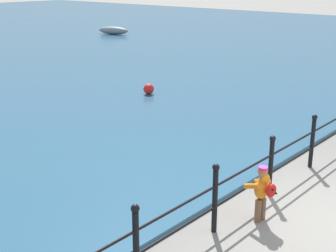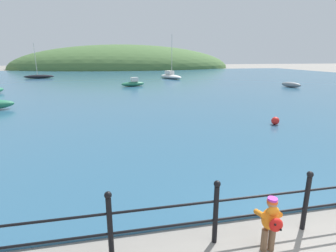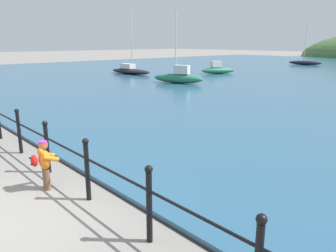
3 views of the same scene
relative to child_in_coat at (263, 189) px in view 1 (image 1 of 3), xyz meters
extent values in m
cylinder|color=black|center=(-2.62, 0.41, -0.06)|extent=(0.09, 0.09, 1.10)
sphere|color=black|center=(-2.62, 0.41, 0.54)|extent=(0.12, 0.12, 0.12)
cylinder|color=black|center=(-0.81, 0.41, -0.06)|extent=(0.09, 0.09, 1.10)
sphere|color=black|center=(-0.81, 0.41, 0.54)|extent=(0.12, 0.12, 0.12)
cylinder|color=black|center=(1.00, 0.41, -0.06)|extent=(0.09, 0.09, 1.10)
sphere|color=black|center=(1.00, 0.41, 0.54)|extent=(0.12, 0.12, 0.12)
cylinder|color=black|center=(2.81, 0.41, -0.06)|extent=(0.09, 0.09, 1.10)
sphere|color=black|center=(2.81, 0.41, 0.54)|extent=(0.12, 0.12, 0.12)
cylinder|color=black|center=(1.00, 0.41, 0.21)|extent=(10.84, 0.04, 0.04)
cylinder|color=black|center=(1.00, 0.41, -0.16)|extent=(10.84, 0.04, 0.04)
cylinder|color=brown|center=(-0.06, 0.03, -0.40)|extent=(0.11, 0.11, 0.42)
cylinder|color=brown|center=(0.07, 0.01, -0.40)|extent=(0.11, 0.11, 0.42)
ellipsoid|color=orange|center=(0.00, 0.02, 0.01)|extent=(0.33, 0.26, 0.40)
ellipsoid|color=orange|center=(0.00, -0.04, 0.19)|extent=(0.21, 0.14, 0.18)
cylinder|color=orange|center=(-0.14, 0.13, 0.06)|extent=(0.13, 0.32, 0.19)
cylinder|color=orange|center=(0.15, 0.09, 0.06)|extent=(0.13, 0.32, 0.19)
sphere|color=#A37556|center=(0.00, 0.02, 0.31)|extent=(0.17, 0.17, 0.17)
cylinder|color=#E5511E|center=(0.00, 0.02, 0.34)|extent=(0.17, 0.17, 0.04)
cylinder|color=#B233AD|center=(0.00, 0.02, 0.38)|extent=(0.16, 0.16, 0.04)
ellipsoid|color=red|center=(-0.02, -0.17, 0.03)|extent=(0.23, 0.16, 0.24)
sphere|color=black|center=(-0.08, -0.23, 0.09)|extent=(0.04, 0.04, 0.04)
sphere|color=black|center=(0.02, -0.24, -0.01)|extent=(0.04, 0.04, 0.04)
ellipsoid|color=gray|center=(15.65, 20.78, -0.25)|extent=(1.27, 2.32, 0.52)
sphere|color=red|center=(4.97, 7.34, -0.32)|extent=(0.37, 0.37, 0.37)
camera|label=1|loc=(-6.45, -3.51, 3.45)|focal=50.00mm
camera|label=2|loc=(-2.45, -3.36, 2.63)|focal=28.00mm
camera|label=3|loc=(6.16, -2.29, 2.28)|focal=35.00mm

